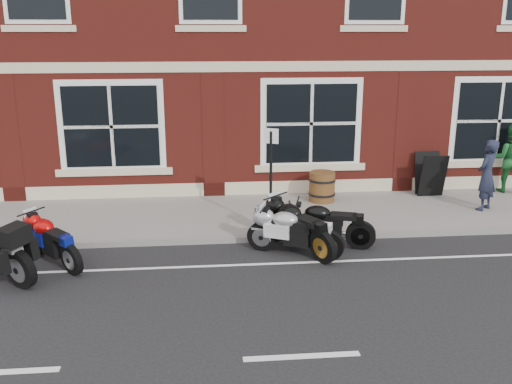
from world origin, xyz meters
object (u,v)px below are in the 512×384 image
Objects in this scene: moto_sport_black at (298,225)px; a_board_sign at (430,174)px; pedestrian_left at (487,175)px; barrel_planter at (322,187)px; pedestrian_right at (510,158)px; parking_sign at (271,173)px; moto_sport_red at (52,239)px; moto_naked_black at (325,223)px; moto_sport_silver at (293,230)px.

moto_sport_black is 1.69× the size of a_board_sign.
barrel_planter is (-3.71, 1.06, -0.48)m from pedestrian_left.
pedestrian_right reaches higher than moto_sport_black.
parking_sign is at bearing -29.09° from pedestrian_left.
a_board_sign is at bearing -19.96° from moto_sport_red.
moto_naked_black is 1.13× the size of pedestrian_left.
pedestrian_right is at bearing -172.66° from pedestrian_left.
moto_sport_black is 2.52× the size of barrel_planter.
barrel_planter is at bearing 33.88° from pedestrian_right.
moto_sport_red is 0.81× the size of moto_sport_black.
pedestrian_left is 5.36m from parking_sign.
moto_naked_black is 1.72× the size of a_board_sign.
moto_sport_black is at bearing -18.39° from pedestrian_left.
pedestrian_right is 0.81× the size of parking_sign.
pedestrian_right is at bearing -34.86° from moto_sport_silver.
barrel_planter is at bearing -177.25° from a_board_sign.
pedestrian_right is at bearing -23.36° from moto_sport_red.
moto_sport_red is at bearing -160.88° from a_board_sign.
pedestrian_right is (5.59, 3.18, 0.51)m from moto_naked_black.
moto_sport_black is 0.60m from moto_naked_black.
a_board_sign is 1.49× the size of barrel_planter.
moto_sport_red is 9.75m from pedestrian_left.
parking_sign is (-0.44, 0.89, 0.85)m from moto_sport_black.
moto_sport_red is 6.61m from barrel_planter.
moto_sport_red is 5.29m from moto_naked_black.
pedestrian_right is (1.36, 1.47, 0.05)m from pedestrian_left.
parking_sign reaches higher than a_board_sign.
parking_sign is (-0.32, 1.09, 0.89)m from moto_sport_silver.
moto_naked_black is at bearing -37.24° from moto_sport_red.
moto_naked_black is 2.83m from barrel_planter.
moto_sport_black reaches higher than barrel_planter.
pedestrian_right is (10.87, 3.58, 0.52)m from moto_sport_red.
moto_naked_black is 0.87× the size of parking_sign.
barrel_planter is at bearing -12.85° from moto_sport_red.
moto_sport_silver is at bearing 58.76° from pedestrian_right.
moto_sport_silver is at bearing -152.42° from moto_sport_black.
moto_sport_red is 1.37× the size of a_board_sign.
pedestrian_left is (4.23, 1.71, 0.46)m from moto_naked_black.
moto_sport_silver reaches higher than barrel_planter.
pedestrian_left is 0.95× the size of pedestrian_right.
a_board_sign reaches higher than moto_naked_black.
moto_sport_black is at bearing -38.76° from moto_sport_red.
moto_sport_silver is 0.82× the size of parking_sign.
pedestrian_right is at bearing -2.15° from moto_sport_black.
moto_naked_black reaches higher than moto_sport_silver.
pedestrian_left is at bearing 76.46° from pedestrian_right.
a_board_sign is 5.05m from parking_sign.
pedestrian_left is (4.94, 2.08, 0.46)m from moto_sport_silver.
moto_sport_silver is at bearing -142.83° from a_board_sign.
pedestrian_right is (6.17, 3.35, 0.47)m from moto_sport_black.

